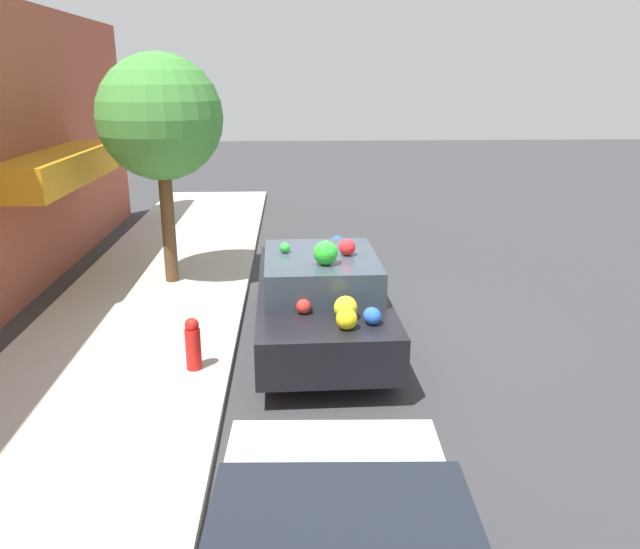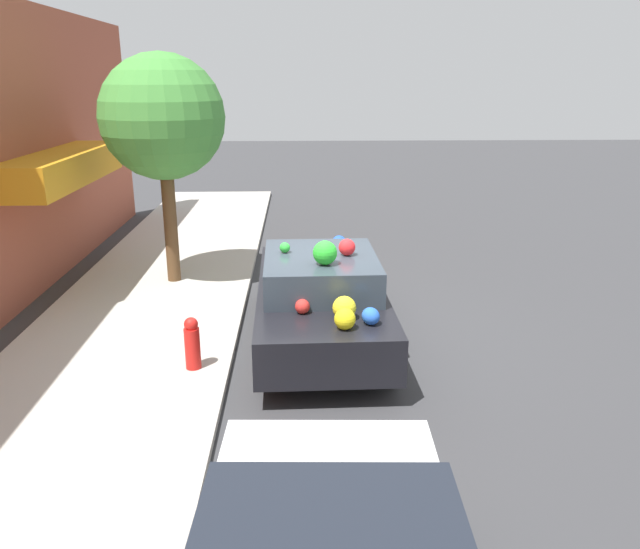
% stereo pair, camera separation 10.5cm
% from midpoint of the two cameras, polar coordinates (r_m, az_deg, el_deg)
% --- Properties ---
extents(ground_plane, '(60.00, 60.00, 0.00)m').
position_cam_midpoint_polar(ground_plane, '(9.26, -0.41, -6.03)').
color(ground_plane, '#38383A').
extents(sidewalk_curb, '(24.00, 3.20, 0.10)m').
position_cam_midpoint_polar(sidewalk_curb, '(9.57, -16.88, -5.72)').
color(sidewalk_curb, '#B2ADA3').
rests_on(sidewalk_curb, ground).
extents(street_tree, '(2.16, 2.16, 4.04)m').
position_cam_midpoint_polar(street_tree, '(11.39, -13.93, 13.70)').
color(street_tree, brown).
rests_on(street_tree, sidewalk_curb).
extents(fire_hydrant, '(0.20, 0.20, 0.70)m').
position_cam_midpoint_polar(fire_hydrant, '(8.22, -11.24, -6.19)').
color(fire_hydrant, red).
rests_on(fire_hydrant, sidewalk_curb).
extents(art_car, '(4.21, 1.87, 1.67)m').
position_cam_midpoint_polar(art_car, '(8.97, 0.35, -1.99)').
color(art_car, black).
rests_on(art_car, ground).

